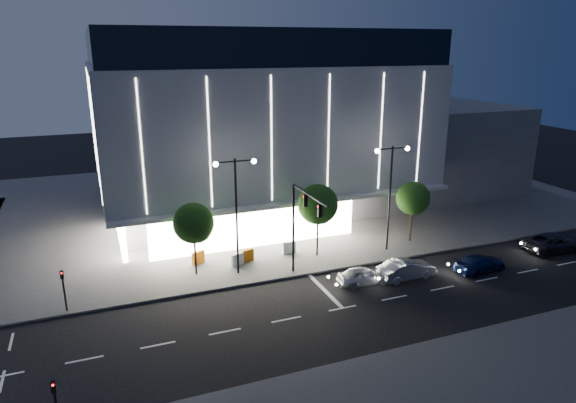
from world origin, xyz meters
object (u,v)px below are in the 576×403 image
(tree_left, at_px, (194,225))
(car_fourth, at_px, (554,242))
(ped_signal_far, at_px, (64,286))
(ped_signal_near, at_px, (56,403))
(barrier_c, at_px, (247,255))
(barrier_d, at_px, (289,248))
(street_lamp_west, at_px, (236,200))
(car_third, at_px, (480,263))
(tree_mid, at_px, (318,206))
(car_second, at_px, (407,269))
(barrier_b, at_px, (237,260))
(tree_right, at_px, (413,200))
(traffic_mast, at_px, (301,216))
(street_lamp_east, at_px, (391,183))
(car_lead, at_px, (364,276))
(barrier_a, at_px, (198,258))

(tree_left, bearing_deg, car_fourth, -11.81)
(ped_signal_far, height_order, ped_signal_near, same)
(barrier_c, height_order, barrier_d, same)
(street_lamp_west, xyz_separation_m, barrier_d, (5.00, 2.20, -5.31))
(street_lamp_west, height_order, barrier_c, street_lamp_west)
(car_third, bearing_deg, tree_mid, 49.33)
(ped_signal_far, xyz_separation_m, car_second, (23.50, -3.64, -1.15))
(barrier_b, height_order, barrier_d, same)
(tree_right, bearing_deg, traffic_mast, -162.98)
(ped_signal_near, relative_size, barrier_d, 2.73)
(ped_signal_near, bearing_deg, barrier_c, 49.15)
(street_lamp_west, height_order, ped_signal_far, street_lamp_west)
(street_lamp_west, distance_m, street_lamp_east, 13.00)
(street_lamp_west, relative_size, barrier_b, 8.18)
(street_lamp_west, relative_size, car_third, 2.04)
(car_second, height_order, car_third, car_second)
(barrier_c, bearing_deg, tree_right, -14.38)
(barrier_c, bearing_deg, street_lamp_west, -135.68)
(street_lamp_west, height_order, car_third, street_lamp_west)
(tree_left, height_order, barrier_d, tree_left)
(car_second, relative_size, barrier_d, 4.07)
(car_lead, relative_size, barrier_b, 3.50)
(traffic_mast, distance_m, ped_signal_far, 16.35)
(ped_signal_near, bearing_deg, street_lamp_east, 28.37)
(barrier_d, bearing_deg, barrier_b, -167.83)
(car_second, bearing_deg, ped_signal_near, 106.81)
(ped_signal_near, bearing_deg, car_lead, 23.39)
(traffic_mast, height_order, street_lamp_east, street_lamp_east)
(tree_right, height_order, car_third, tree_right)
(car_third, bearing_deg, traffic_mast, 69.25)
(tree_right, height_order, car_second, tree_right)
(street_lamp_west, relative_size, car_fourth, 1.67)
(car_fourth, bearing_deg, street_lamp_east, 71.73)
(tree_left, xyz_separation_m, barrier_d, (7.97, 1.18, -3.38))
(tree_left, bearing_deg, tree_right, -0.00)
(tree_mid, bearing_deg, car_lead, -79.99)
(barrier_b, bearing_deg, tree_right, -25.93)
(street_lamp_east, distance_m, car_fourth, 15.06)
(street_lamp_east, distance_m, car_lead, 8.71)
(street_lamp_west, bearing_deg, car_third, -19.18)
(traffic_mast, height_order, tree_right, traffic_mast)
(traffic_mast, distance_m, tree_right, 12.63)
(car_third, bearing_deg, barrier_a, 59.36)
(car_second, xyz_separation_m, car_third, (6.00, -0.95, -0.10))
(ped_signal_near, relative_size, car_lead, 0.78)
(street_lamp_west, xyz_separation_m, street_lamp_east, (13.00, 0.00, 0.00))
(tree_right, bearing_deg, barrier_a, 174.35)
(tree_mid, height_order, car_fourth, tree_mid)
(barrier_a, bearing_deg, street_lamp_west, -73.97)
(car_second, xyz_separation_m, barrier_c, (-10.22, 7.00, -0.09))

